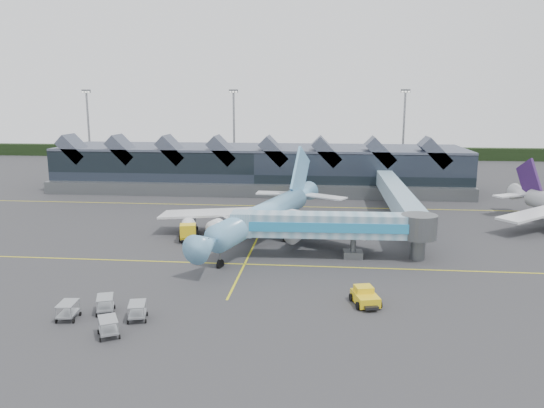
# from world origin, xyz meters

# --- Properties ---
(ground) EXTENTS (260.00, 260.00, 0.00)m
(ground) POSITION_xyz_m (0.00, 0.00, 0.00)
(ground) COLOR #292A2C
(ground) RESTS_ON ground
(taxi_stripes) EXTENTS (120.00, 60.00, 0.01)m
(taxi_stripes) POSITION_xyz_m (0.00, 10.00, 0.01)
(taxi_stripes) COLOR gold
(taxi_stripes) RESTS_ON ground
(tree_line_far) EXTENTS (260.00, 4.00, 4.00)m
(tree_line_far) POSITION_xyz_m (0.00, 110.00, 2.00)
(tree_line_far) COLOR black
(tree_line_far) RESTS_ON ground
(terminal) EXTENTS (90.00, 22.25, 12.52)m
(terminal) POSITION_xyz_m (-5.07, 47.35, 4.88)
(terminal) COLOR black
(terminal) RESTS_ON ground
(light_masts) EXTENTS (132.40, 42.56, 22.45)m
(light_masts) POSITION_xyz_m (21.00, 62.80, 12.49)
(light_masts) COLOR gray
(light_masts) RESTS_ON ground
(main_airliner) EXTENTS (32.98, 38.79, 12.71)m
(main_airliner) POSITION_xyz_m (1.42, 4.39, 3.74)
(main_airliner) COLOR #65A5CD
(main_airliner) RESTS_ON ground
(jet_bridge) EXTENTS (26.18, 4.53, 5.95)m
(jet_bridge) POSITION_xyz_m (12.41, -3.97, 4.12)
(jet_bridge) COLOR #6896AE
(jet_bridge) RESTS_ON ground
(fuel_truck) EXTENTS (3.98, 8.94, 2.98)m
(fuel_truck) POSITION_xyz_m (-10.28, 4.44, 1.67)
(fuel_truck) COLOR black
(fuel_truck) RESTS_ON ground
(pushback_tug) EXTENTS (3.18, 4.25, 1.73)m
(pushback_tug) POSITION_xyz_m (13.99, -19.68, 0.78)
(pushback_tug) COLOR yellow
(pushback_tug) RESTS_ON ground
(baggage_carts) EXTENTS (8.36, 7.67, 1.65)m
(baggage_carts) POSITION_xyz_m (-10.21, -26.35, 0.93)
(baggage_carts) COLOR #999DA1
(baggage_carts) RESTS_ON ground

